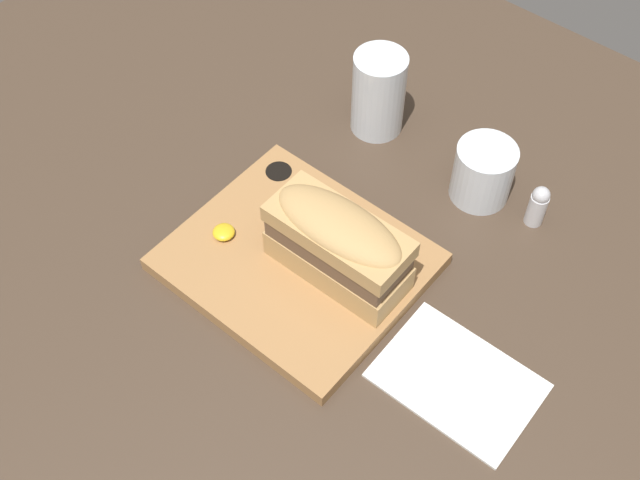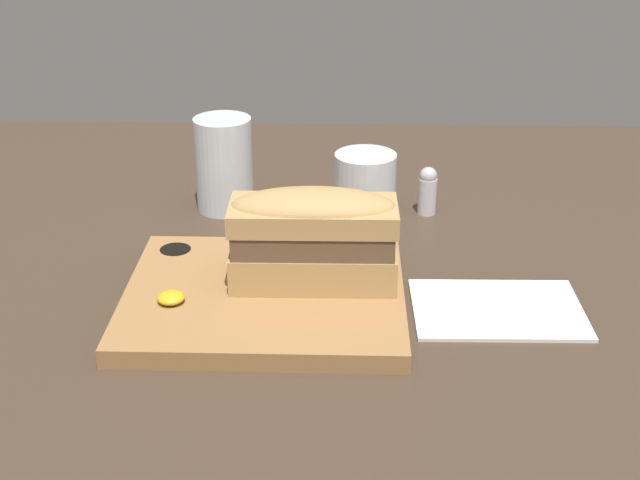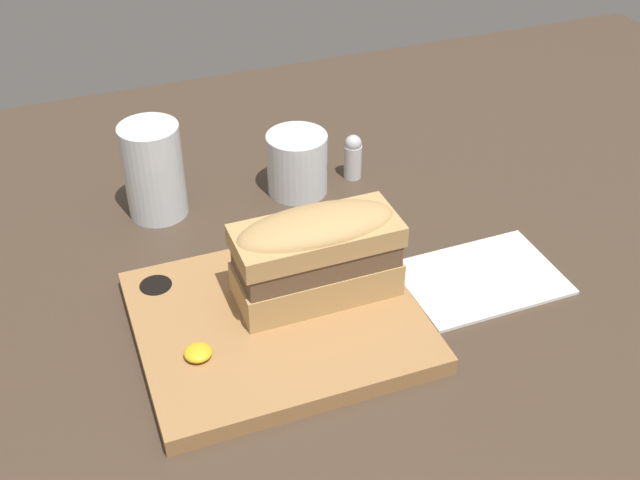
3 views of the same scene
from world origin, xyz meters
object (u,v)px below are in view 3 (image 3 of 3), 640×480
Objects in this scene: sandwich at (317,252)px; water_glass at (155,176)px; serving_board at (276,321)px; salt_shaker at (353,156)px; wine_glass at (297,166)px; napkin at (481,278)px.

sandwich is 27.52cm from water_glass.
serving_board is 2.37× the size of water_glass.
serving_board is 31.71cm from salt_shaker.
wine_glass reaches higher than salt_shaker.
sandwich is at bearing 17.80° from serving_board.
napkin is at bearing -61.74° from wine_glass.
sandwich is at bearing -62.82° from water_glass.
water_glass is 41.88cm from napkin.
water_glass is at bearing 175.68° from wine_glass.
sandwich is 20.89cm from napkin.
serving_board is 27.16cm from wine_glass.
water_glass is 1.94× the size of salt_shaker.
water_glass is 26.58cm from salt_shaker.
napkin is (19.39, -2.22, -7.45)cm from sandwich.
wine_glass is 8.16cm from salt_shaker.
serving_board is at bearing -114.04° from wine_glass.
sandwich is at bearing 173.48° from napkin.
wine_glass is 0.46× the size of napkin.
serving_board is 1.63× the size of napkin.
serving_board is at bearing -74.26° from water_glass.
salt_shaker is at bearing -1.88° from water_glass.
napkin is at bearing -6.52° from sandwich.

